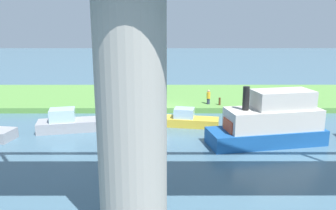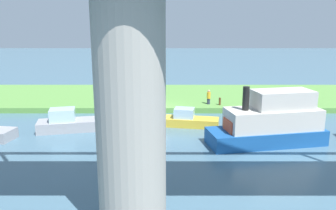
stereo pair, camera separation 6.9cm
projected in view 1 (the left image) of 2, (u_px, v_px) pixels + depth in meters
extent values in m
plane|color=#476B7F|center=(157.00, 113.00, 31.69)|extent=(160.00, 160.00, 0.00)
cube|color=#5B9342|center=(159.00, 97.00, 37.46)|extent=(80.00, 12.00, 0.50)
cylinder|color=#9E998E|center=(132.00, 116.00, 13.06)|extent=(2.66, 2.66, 9.44)
cylinder|color=#2D334C|center=(208.00, 101.00, 33.09)|extent=(0.29, 0.29, 0.55)
cylinder|color=gold|center=(208.00, 95.00, 32.95)|extent=(0.49, 0.49, 0.60)
sphere|color=tan|center=(209.00, 91.00, 32.85)|extent=(0.24, 0.24, 0.24)
cylinder|color=brown|center=(220.00, 101.00, 32.68)|extent=(0.20, 0.20, 0.71)
cube|color=#195199|center=(265.00, 136.00, 23.74)|extent=(8.28, 4.11, 1.06)
cube|color=beige|center=(273.00, 119.00, 23.54)|extent=(6.68, 3.55, 1.41)
cube|color=beige|center=(283.00, 99.00, 23.34)|extent=(4.27, 2.73, 1.23)
cylinder|color=black|center=(246.00, 98.00, 22.80)|extent=(0.44, 0.44, 1.58)
cube|color=#D84C2D|center=(237.00, 125.00, 23.13)|extent=(1.69, 1.83, 0.79)
cube|color=gold|center=(191.00, 122.00, 27.80)|extent=(4.53, 2.27, 0.67)
cube|color=silver|center=(184.00, 113.00, 27.73)|extent=(1.75, 1.48, 0.77)
cube|color=#99999E|center=(72.00, 125.00, 26.74)|extent=(5.44, 2.87, 0.80)
cube|color=silver|center=(62.00, 115.00, 26.39)|extent=(2.12, 1.82, 0.92)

